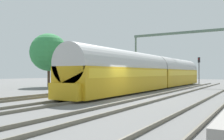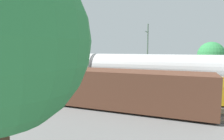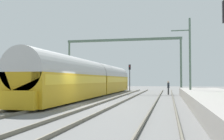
{
  "view_description": "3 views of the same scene",
  "coord_description": "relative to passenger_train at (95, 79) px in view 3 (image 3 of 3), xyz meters",
  "views": [
    {
      "loc": [
        8.65,
        -16.83,
        1.92
      ],
      "look_at": [
        -2.07,
        1.4,
        2.15
      ],
      "focal_mm": 40.17,
      "sensor_mm": 36.0,
      "label": 1
    },
    {
      "loc": [
        -19.95,
        3.4,
        4.51
      ],
      "look_at": [
        1.76,
        11.59,
        1.93
      ],
      "focal_mm": 31.37,
      "sensor_mm": 36.0,
      "label": 2
    },
    {
      "loc": [
        6.54,
        -18.43,
        1.88
      ],
      "look_at": [
        -1.03,
        16.8,
        3.22
      ],
      "focal_mm": 42.5,
      "sensor_mm": 36.0,
      "label": 3
    }
  ],
  "objects": [
    {
      "name": "ground",
      "position": [
        2.07,
        -11.83,
        -1.97
      ],
      "size": [
        120.0,
        120.0,
        0.0
      ],
      "primitive_type": "plane",
      "color": "slate"
    },
    {
      "name": "track_far_west",
      "position": [
        -4.13,
        -11.83,
        -1.89
      ],
      "size": [
        1.52,
        60.0,
        0.16
      ],
      "color": "#686253",
      "rests_on": "ground"
    },
    {
      "name": "track_west",
      "position": [
        -0.0,
        -11.83,
        -1.89
      ],
      "size": [
        1.52,
        60.0,
        0.16
      ],
      "color": "#686253",
      "rests_on": "ground"
    },
    {
      "name": "track_east",
      "position": [
        4.13,
        -11.83,
        -1.89
      ],
      "size": [
        1.52,
        60.0,
        0.16
      ],
      "color": "#686253",
      "rests_on": "ground"
    },
    {
      "name": "track_far_east",
      "position": [
        8.26,
        -11.83,
        -1.89
      ],
      "size": [
        1.52,
        60.0,
        0.16
      ],
      "color": "#686253",
      "rests_on": "ground"
    },
    {
      "name": "platform",
      "position": [
        12.08,
        -9.83,
        -1.52
      ],
      "size": [
        4.4,
        28.0,
        0.9
      ],
      "color": "gray",
      "rests_on": "ground"
    },
    {
      "name": "passenger_train",
      "position": [
        0.0,
        0.0,
        0.0
      ],
      "size": [
        2.93,
        32.85,
        3.82
      ],
      "color": "gold",
      "rests_on": "ground"
    },
    {
      "name": "freight_car",
      "position": [
        -4.13,
        -3.93,
        -0.5
      ],
      "size": [
        2.8,
        13.0,
        2.7
      ],
      "color": "#563323",
      "rests_on": "ground"
    },
    {
      "name": "person_crossing",
      "position": [
        8.53,
        4.01,
        -0.94
      ],
      "size": [
        0.28,
        0.42,
        1.73
      ],
      "rotation": [
        0.0,
        0.0,
        4.83
      ],
      "color": "#2B2B2B",
      "rests_on": "ground"
    },
    {
      "name": "railway_signal_far",
      "position": [
        1.92,
        15.57,
        0.98
      ],
      "size": [
        0.36,
        0.3,
        4.56
      ],
      "color": "#2D2D33",
      "rests_on": "ground"
    },
    {
      "name": "catenary_gantry",
      "position": [
        2.07,
        7.45,
        3.95
      ],
      "size": [
        16.79,
        0.28,
        7.86
      ],
      "color": "#566D5E",
      "rests_on": "ground"
    },
    {
      "name": "catenary_pole_east_mid",
      "position": [
        10.61,
        -3.17,
        2.18
      ],
      "size": [
        1.9,
        0.2,
        8.0
      ],
      "color": "#566D5E",
      "rests_on": "ground"
    }
  ]
}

